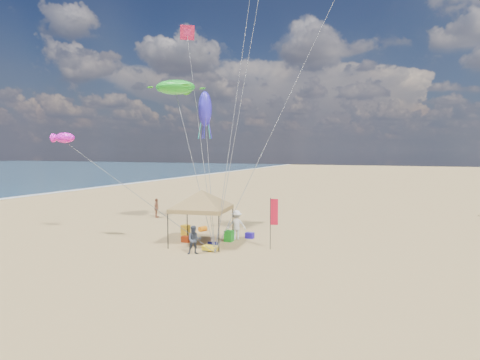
% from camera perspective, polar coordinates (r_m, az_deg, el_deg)
% --- Properties ---
extents(ground, '(280.00, 280.00, 0.00)m').
position_cam_1_polar(ground, '(23.10, -2.87, -10.45)').
color(ground, tan).
rests_on(ground, ground).
extents(canopy_tent, '(6.27, 6.27, 3.91)m').
position_cam_1_polar(canopy_tent, '(25.49, -5.30, -1.66)').
color(canopy_tent, black).
rests_on(canopy_tent, ground).
extents(feather_flag, '(0.46, 0.12, 3.05)m').
position_cam_1_polar(feather_flag, '(24.28, 4.58, -4.84)').
color(feather_flag, black).
rests_on(feather_flag, ground).
extents(cooler_red, '(0.54, 0.38, 0.38)m').
position_cam_1_polar(cooler_red, '(26.68, -7.43, -8.07)').
color(cooler_red, '#A42F0D').
rests_on(cooler_red, ground).
extents(cooler_blue, '(0.54, 0.38, 0.38)m').
position_cam_1_polar(cooler_blue, '(27.59, 1.34, -7.62)').
color(cooler_blue, '#23139F').
rests_on(cooler_blue, ground).
extents(bag_navy, '(0.69, 0.54, 0.36)m').
position_cam_1_polar(bag_navy, '(25.09, -3.78, -8.86)').
color(bag_navy, '#0E0F3F').
rests_on(bag_navy, ground).
extents(bag_orange, '(0.54, 0.69, 0.36)m').
position_cam_1_polar(bag_orange, '(30.03, -5.15, -6.69)').
color(bag_orange, orange).
rests_on(bag_orange, ground).
extents(chair_green, '(0.50, 0.50, 0.70)m').
position_cam_1_polar(chair_green, '(26.65, -1.53, -7.70)').
color(chair_green, '#1A921D').
rests_on(chair_green, ground).
extents(chair_yellow, '(0.50, 0.50, 0.70)m').
position_cam_1_polar(chair_yellow, '(28.80, -7.51, -6.84)').
color(chair_yellow, yellow).
rests_on(chair_yellow, ground).
extents(crate_grey, '(0.34, 0.30, 0.28)m').
position_cam_1_polar(crate_grey, '(24.28, -4.70, -9.40)').
color(crate_grey, slate).
rests_on(crate_grey, ground).
extents(beach_cart, '(0.90, 0.50, 0.24)m').
position_cam_1_polar(beach_cart, '(24.21, -4.08, -9.29)').
color(beach_cart, yellow).
rests_on(beach_cart, ground).
extents(person_near_a, '(0.71, 0.68, 1.63)m').
position_cam_1_polar(person_near_a, '(27.59, -0.57, -6.30)').
color(person_near_a, tan).
rests_on(person_near_a, ground).
extents(person_near_b, '(0.99, 0.93, 1.61)m').
position_cam_1_polar(person_near_b, '(23.50, -6.31, -8.20)').
color(person_near_b, '#363C49').
rests_on(person_near_b, ground).
extents(person_near_c, '(1.41, 1.14, 1.91)m').
position_cam_1_polar(person_near_c, '(27.12, -0.49, -6.19)').
color(person_near_c, white).
rests_on(person_near_c, ground).
extents(person_far_a, '(0.72, 1.06, 1.67)m').
position_cam_1_polar(person_far_a, '(36.40, -11.41, -3.80)').
color(person_far_a, '#965739').
rests_on(person_far_a, ground).
extents(turtle_kite, '(3.40, 2.96, 0.98)m').
position_cam_1_polar(turtle_kite, '(30.77, -8.87, 12.48)').
color(turtle_kite, green).
rests_on(turtle_kite, ground).
extents(fish_kite, '(1.56, 0.81, 0.69)m').
position_cam_1_polar(fish_kite, '(29.67, -22.95, 5.37)').
color(fish_kite, '#FF14DD').
rests_on(fish_kite, ground).
extents(squid_kite, '(1.30, 1.30, 2.62)m').
position_cam_1_polar(squid_kite, '(31.42, -4.83, 9.71)').
color(squid_kite, '#3127D8').
rests_on(squid_kite, ground).
extents(stunt_kite_pink, '(1.31, 1.12, 1.11)m').
position_cam_1_polar(stunt_kite_pink, '(37.42, -7.26, 19.46)').
color(stunt_kite_pink, '#DD1B50').
rests_on(stunt_kite_pink, ground).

